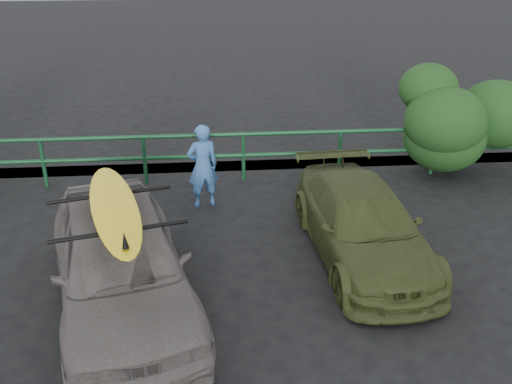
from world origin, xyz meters
TOP-DOWN VIEW (x-y plane):
  - ground at (0.00, 0.00)m, footprint 80.00×80.00m
  - guardrail at (0.00, 5.00)m, footprint 14.00×0.08m
  - shrub_right at (5.00, 5.50)m, footprint 3.20×2.40m
  - sedan at (-0.91, 0.72)m, footprint 2.70×4.54m
  - olive_vehicle at (2.66, 1.82)m, footprint 1.84×3.96m
  - man at (0.18, 3.86)m, footprint 0.66×0.52m
  - roof_rack at (-0.91, 0.72)m, footprint 1.87×1.51m
  - surfboard at (-0.91, 0.72)m, footprint 1.24×2.83m

SIDE VIEW (x-z plane):
  - ground at x=0.00m, z-range 0.00..0.00m
  - guardrail at x=0.00m, z-range 0.00..1.04m
  - olive_vehicle at x=2.66m, z-range 0.00..1.12m
  - sedan at x=-0.91m, z-range 0.00..1.45m
  - man at x=0.18m, z-range 0.00..1.59m
  - shrub_right at x=5.00m, z-range 0.00..2.46m
  - roof_rack at x=-0.91m, z-range 1.45..1.50m
  - surfboard at x=-0.91m, z-range 1.50..1.59m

